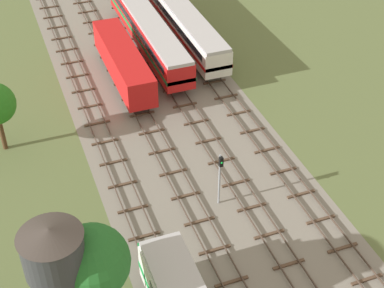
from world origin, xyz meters
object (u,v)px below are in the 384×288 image
freight_boxcar_left_mid (123,62)px  passenger_coach_centre_far (182,19)px  passenger_coach_centre_left_midfar (148,29)px  water_tower (53,252)px  signal_post_near (220,173)px

freight_boxcar_left_mid → passenger_coach_centre_far: bearing=38.5°
passenger_coach_centre_left_midfar → water_tower: water_tower is taller
freight_boxcar_left_mid → signal_post_near: bearing=-83.8°
water_tower → freight_boxcar_left_mid: bearing=68.6°
freight_boxcar_left_mid → water_tower: bearing=-111.4°
signal_post_near → water_tower: bearing=-148.4°
passenger_coach_centre_left_midfar → signal_post_near: bearing=-94.8°
freight_boxcar_left_mid → water_tower: water_tower is taller
water_tower → signal_post_near: water_tower is taller
signal_post_near → passenger_coach_centre_left_midfar: bearing=85.2°
passenger_coach_centre_left_midfar → passenger_coach_centre_far: 4.43m
passenger_coach_centre_far → signal_post_near: bearing=-103.6°
freight_boxcar_left_mid → signal_post_near: 19.87m
freight_boxcar_left_mid → passenger_coach_centre_far: 10.97m
passenger_coach_centre_left_midfar → freight_boxcar_left_mid: bearing=-126.8°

